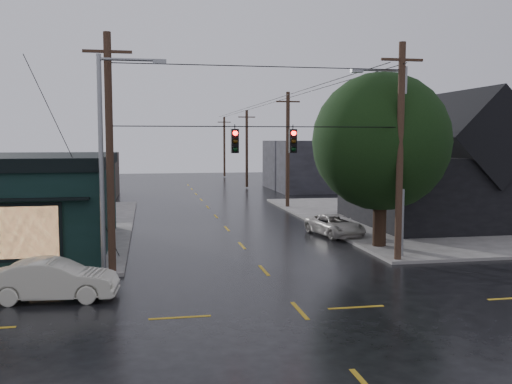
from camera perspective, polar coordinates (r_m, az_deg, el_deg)
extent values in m
plane|color=black|center=(19.62, 4.38, -11.75)|extent=(160.00, 160.00, 0.00)
cube|color=#605D59|center=(45.89, 22.29, -2.21)|extent=(28.00, 28.00, 0.15)
cube|color=black|center=(40.51, 18.78, 0.27)|extent=(12.00, 11.00, 4.50)
cylinder|color=black|center=(30.63, 12.27, -1.70)|extent=(0.70, 0.70, 3.87)
sphere|color=black|center=(30.41, 12.40, 4.95)|extent=(7.18, 7.18, 7.18)
cylinder|color=black|center=(25.10, 0.59, 6.56)|extent=(13.00, 0.04, 0.04)
cube|color=#3A2D2A|center=(58.92, -19.58, 1.53)|extent=(12.00, 10.00, 4.40)
cube|color=#232227|center=(66.55, 7.61, 2.70)|extent=(14.00, 12.00, 5.60)
imported|color=beige|center=(21.83, -19.60, -8.28)|extent=(4.59, 1.91, 1.48)
imported|color=#BCB6AD|center=(34.41, 7.92, -3.31)|extent=(2.92, 4.85, 1.26)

